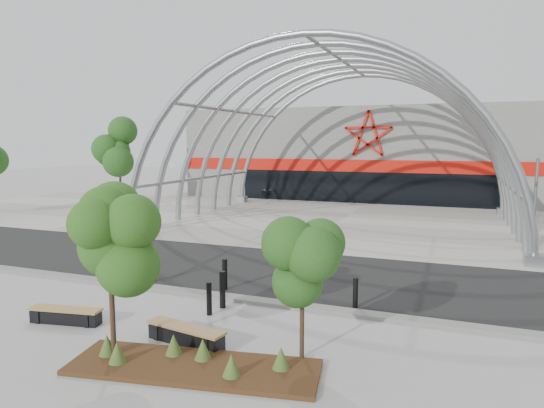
{
  "coord_description": "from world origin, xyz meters",
  "views": [
    {
      "loc": [
        6.85,
        -13.94,
        5.07
      ],
      "look_at": [
        0.0,
        4.0,
        2.6
      ],
      "focal_mm": 32.0,
      "sensor_mm": 36.0,
      "label": 1
    }
  ],
  "objects": [
    {
      "name": "street_tree_1",
      "position": [
        3.61,
        -3.49,
        2.31
      ],
      "size": [
        1.36,
        1.36,
        3.21
      ],
      "color": "black",
      "rests_on": "ground"
    },
    {
      "name": "bollard_0",
      "position": [
        -3.3,
        0.59,
        0.47
      ],
      "size": [
        0.15,
        0.15,
        0.94
      ],
      "primitive_type": "cylinder",
      "color": "black",
      "rests_on": "ground"
    },
    {
      "name": "vault_canopy",
      "position": [
        0.0,
        15.5,
        0.02
      ],
      "size": [
        20.8,
        15.8,
        20.36
      ],
      "color": "gray",
      "rests_on": "ground"
    },
    {
      "name": "bench_1",
      "position": [
        0.65,
        -3.81,
        0.23
      ],
      "size": [
        2.28,
        0.87,
        0.47
      ],
      "color": "black",
      "rests_on": "ground"
    },
    {
      "name": "road",
      "position": [
        0.0,
        3.5,
        0.01
      ],
      "size": [
        140.0,
        7.0,
        0.02
      ],
      "primitive_type": "cube",
      "color": "black",
      "rests_on": "ground"
    },
    {
      "name": "planting_bed",
      "position": [
        1.45,
        -4.93,
        0.14
      ],
      "size": [
        5.85,
        2.65,
        0.6
      ],
      "color": "#341F0E",
      "rests_on": "ground"
    },
    {
      "name": "kerb",
      "position": [
        0.0,
        -0.25,
        0.06
      ],
      "size": [
        60.0,
        0.5,
        0.12
      ],
      "primitive_type": "cube",
      "color": "slate",
      "rests_on": "ground"
    },
    {
      "name": "bg_tree_0",
      "position": [
        -20.0,
        20.0,
        4.64
      ],
      "size": [
        3.0,
        3.0,
        6.45
      ],
      "color": "black",
      "rests_on": "ground"
    },
    {
      "name": "bollard_3",
      "position": [
        0.21,
        -1.75,
        0.49
      ],
      "size": [
        0.16,
        0.16,
        0.99
      ],
      "primitive_type": "cylinder",
      "color": "black",
      "rests_on": "ground"
    },
    {
      "name": "forecourt",
      "position": [
        0.0,
        15.5,
        0.02
      ],
      "size": [
        60.0,
        17.0,
        0.04
      ],
      "primitive_type": "cube",
      "color": "#9A958B",
      "rests_on": "ground"
    },
    {
      "name": "ground",
      "position": [
        0.0,
        0.0,
        0.0
      ],
      "size": [
        140.0,
        140.0,
        0.0
      ],
      "primitive_type": "plane",
      "color": "#9E9E99",
      "rests_on": "ground"
    },
    {
      "name": "street_tree_0",
      "position": [
        -0.48,
        -5.15,
        2.79
      ],
      "size": [
        1.7,
        1.7,
        3.89
      ],
      "color": "black",
      "rests_on": "ground"
    },
    {
      "name": "bollard_4",
      "position": [
        4.12,
        0.35,
        0.48
      ],
      "size": [
        0.15,
        0.15,
        0.96
      ],
      "primitive_type": "cylinder",
      "color": "black",
      "rests_on": "ground"
    },
    {
      "name": "arena_building",
      "position": [
        0.0,
        33.45,
        3.99
      ],
      "size": [
        34.0,
        15.24,
        8.0
      ],
      "color": "slate",
      "rests_on": "ground"
    },
    {
      "name": "signal_pole",
      "position": [
        9.86,
        7.94,
        2.32
      ],
      "size": [
        0.24,
        0.63,
        4.43
      ],
      "color": "slate",
      "rests_on": "ground"
    },
    {
      "name": "bollard_2",
      "position": [
        0.3,
        -1.05,
        0.57
      ],
      "size": [
        0.18,
        0.18,
        1.15
      ],
      "primitive_type": "cylinder",
      "color": "black",
      "rests_on": "ground"
    },
    {
      "name": "bench_0",
      "position": [
        -3.25,
        -3.78,
        0.21
      ],
      "size": [
        2.13,
        0.8,
        0.44
      ],
      "color": "black",
      "rests_on": "ground"
    },
    {
      "name": "bollard_1",
      "position": [
        -0.44,
        0.59,
        0.55
      ],
      "size": [
        0.17,
        0.17,
        1.09
      ],
      "primitive_type": "cylinder",
      "color": "black",
      "rests_on": "ground"
    }
  ]
}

